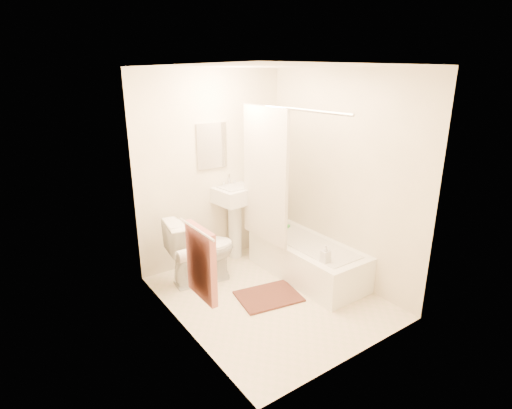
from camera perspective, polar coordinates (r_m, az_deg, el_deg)
floor at (r=4.51m, az=1.87°, el=-13.01°), size 2.40×2.40×0.00m
ceiling at (r=3.85m, az=2.26°, el=19.18°), size 2.40×2.40×0.00m
wall_back at (r=4.99m, az=-6.30°, el=4.98°), size 2.00×0.02×2.40m
wall_left at (r=3.53m, az=-11.02°, el=-0.87°), size 0.02×2.40×2.40m
wall_right at (r=4.67m, az=11.92°, el=3.75°), size 0.02×2.40×2.40m
mirror at (r=4.92m, az=-6.30°, el=8.34°), size 0.40×0.03×0.55m
curtain_rod at (r=4.13m, az=4.74°, el=13.51°), size 0.03×1.70×0.03m
shower_curtain at (r=4.57m, az=1.28°, el=4.10°), size 0.04×0.80×1.55m
towel_bar at (r=3.37m, az=-8.53°, el=-3.50°), size 0.02×0.60×0.02m
towel at (r=3.51m, az=-7.84°, el=-8.26°), size 0.06×0.45×0.66m
toilet_paper at (r=3.85m, az=-10.36°, el=-7.25°), size 0.11×0.12×0.12m
toilet at (r=4.69m, az=-7.87°, el=-6.50°), size 0.85×0.55×0.78m
sink at (r=5.19m, az=-2.89°, el=-2.15°), size 0.59×0.49×1.06m
bathtub at (r=4.88m, az=7.29°, el=-7.74°), size 0.66×1.51×0.42m
bath_mat at (r=4.49m, az=1.80°, el=-12.98°), size 0.74×0.60×0.02m
soap_bottle at (r=4.32m, az=9.91°, el=-6.94°), size 0.09×0.09×0.19m
scrub_brush at (r=5.24m, az=3.78°, el=-2.99°), size 0.13×0.21×0.04m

